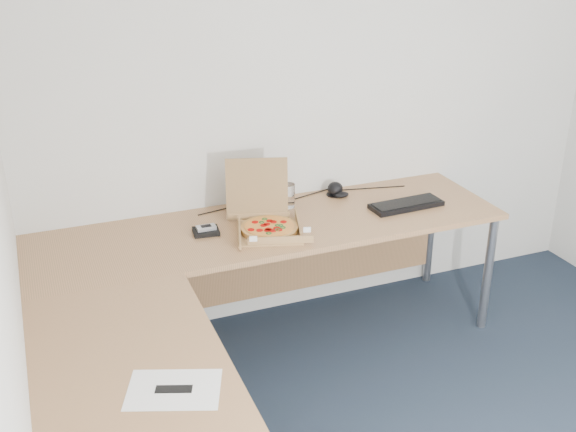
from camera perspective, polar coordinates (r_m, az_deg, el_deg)
name	(u,v)px	position (r m, az deg, el deg)	size (l,w,h in m)	color
room_shell	(544,222)	(2.56, 20.29, -0.49)	(3.50, 3.50, 2.50)	silver
desk	(237,277)	(3.20, -4.23, -5.03)	(2.50, 2.20, 0.73)	#AC794C
pizza_box	(268,224)	(3.55, -1.65, -0.64)	(0.33, 0.38, 0.33)	#AD824F
drinking_glass	(288,195)	(3.83, 0.01, 1.70)	(0.08, 0.08, 0.13)	white
keyboard	(406,205)	(3.90, 9.68, 0.91)	(0.41, 0.15, 0.03)	black
mouse	(341,195)	(3.99, 4.40, 1.76)	(0.09, 0.06, 0.03)	black
wallet	(206,231)	(3.56, -6.75, -1.26)	(0.13, 0.11, 0.02)	black
phone	(206,228)	(3.55, -6.74, -0.96)	(0.10, 0.05, 0.02)	#B2B5BA
paper_sheet	(174,389)	(2.49, -9.36, -13.86)	(0.32, 0.23, 0.00)	white
dome_speaker	(335,188)	(4.01, 3.90, 2.30)	(0.10, 0.10, 0.09)	black
cable_bundle	(299,198)	(3.97, 0.93, 1.52)	(0.61, 0.04, 0.01)	black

